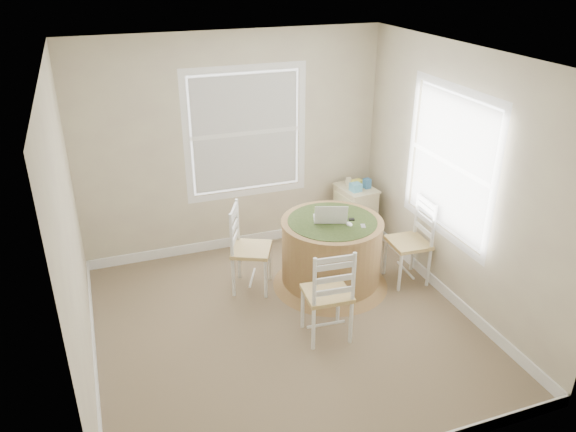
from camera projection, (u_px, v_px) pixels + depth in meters
name	position (u px, v px, depth m)	size (l,w,h in m)	color
room	(296.00, 197.00, 5.17)	(3.64, 3.64, 2.64)	#7E6F50
round_table	(331.00, 250.00, 6.06)	(1.27, 1.27, 0.78)	#8B603E
chair_left	(251.00, 249.00, 5.98)	(0.42, 0.40, 0.95)	white
chair_near	(327.00, 293.00, 5.22)	(0.42, 0.40, 0.95)	white
chair_right	(408.00, 242.00, 6.12)	(0.42, 0.40, 0.95)	white
laptop	(330.00, 218.00, 5.90)	(0.42, 0.39, 0.24)	white
mouse	(349.00, 224.00, 5.82)	(0.06, 0.10, 0.03)	white
phone	(363.00, 226.00, 5.79)	(0.04, 0.09, 0.02)	#B7BABF
keys	(352.00, 220.00, 5.92)	(0.06, 0.05, 0.03)	black
corner_chest	(355.00, 213.00, 7.12)	(0.45, 0.57, 0.69)	beige
tissue_box	(356.00, 187.00, 6.85)	(0.12, 0.12, 0.10)	#5CB2D4
box_yellow	(356.00, 183.00, 7.02)	(0.15, 0.10, 0.06)	#F2F055
box_blue	(366.00, 183.00, 6.93)	(0.08, 0.08, 0.12)	teal
cup_cream	(349.00, 182.00, 7.02)	(0.07, 0.07, 0.09)	beige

